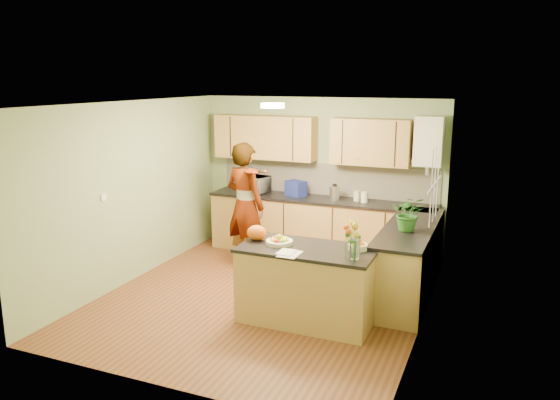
% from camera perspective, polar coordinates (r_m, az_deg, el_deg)
% --- Properties ---
extents(floor, '(4.50, 4.50, 0.00)m').
position_cam_1_polar(floor, '(7.21, -1.67, -10.22)').
color(floor, '#593419').
rests_on(floor, ground).
extents(ceiling, '(4.00, 4.50, 0.02)m').
position_cam_1_polar(ceiling, '(6.64, -1.81, 10.06)').
color(ceiling, silver).
rests_on(ceiling, wall_back).
extents(wall_back, '(4.00, 0.02, 2.50)m').
position_cam_1_polar(wall_back, '(8.87, 4.24, 2.57)').
color(wall_back, '#8FA878').
rests_on(wall_back, floor).
extents(wall_front, '(4.00, 0.02, 2.50)m').
position_cam_1_polar(wall_front, '(4.93, -12.60, -6.01)').
color(wall_front, '#8FA878').
rests_on(wall_front, floor).
extents(wall_left, '(0.02, 4.50, 2.50)m').
position_cam_1_polar(wall_left, '(7.84, -15.20, 0.80)').
color(wall_left, '#8FA878').
rests_on(wall_left, floor).
extents(wall_right, '(0.02, 4.50, 2.50)m').
position_cam_1_polar(wall_right, '(6.29, 15.13, -2.08)').
color(wall_right, '#8FA878').
rests_on(wall_right, floor).
extents(back_counter, '(3.64, 0.62, 0.94)m').
position_cam_1_polar(back_counter, '(8.74, 4.16, -2.83)').
color(back_counter, '#AA8344').
rests_on(back_counter, floor).
extents(right_counter, '(0.62, 2.24, 0.94)m').
position_cam_1_polar(right_counter, '(7.35, 13.35, -6.16)').
color(right_counter, '#AA8344').
rests_on(right_counter, floor).
extents(splashback, '(3.60, 0.02, 0.52)m').
position_cam_1_polar(splashback, '(8.84, 4.82, 2.19)').
color(splashback, silver).
rests_on(splashback, back_counter).
extents(upper_cabinets, '(3.20, 0.34, 0.70)m').
position_cam_1_polar(upper_cabinets, '(8.68, 2.85, 6.37)').
color(upper_cabinets, '#AA8344').
rests_on(upper_cabinets, wall_back).
extents(boiler, '(0.40, 0.30, 0.86)m').
position_cam_1_polar(boiler, '(8.25, 15.29, 5.93)').
color(boiler, white).
rests_on(boiler, wall_back).
extents(window_right, '(0.01, 1.30, 1.05)m').
position_cam_1_polar(window_right, '(6.80, 15.90, 1.58)').
color(window_right, white).
rests_on(window_right, wall_right).
extents(light_switch, '(0.02, 0.09, 0.09)m').
position_cam_1_polar(light_switch, '(7.36, -17.96, 0.27)').
color(light_switch, white).
rests_on(light_switch, wall_left).
extents(ceiling_lamp, '(0.30, 0.30, 0.07)m').
position_cam_1_polar(ceiling_lamp, '(6.92, -0.77, 9.85)').
color(ceiling_lamp, '#FFEABF').
rests_on(ceiling_lamp, ceiling).
extents(peninsula_island, '(1.57, 0.80, 0.90)m').
position_cam_1_polar(peninsula_island, '(6.43, 2.84, -8.79)').
color(peninsula_island, '#AA8344').
rests_on(peninsula_island, floor).
extents(fruit_dish, '(0.32, 0.32, 0.11)m').
position_cam_1_polar(fruit_dish, '(6.39, -0.07, -4.24)').
color(fruit_dish, beige).
rests_on(fruit_dish, peninsula_island).
extents(orange_bowl, '(0.22, 0.22, 0.13)m').
position_cam_1_polar(orange_bowl, '(6.25, 8.13, -4.66)').
color(orange_bowl, beige).
rests_on(orange_bowl, peninsula_island).
extents(flower_vase, '(0.26, 0.26, 0.48)m').
position_cam_1_polar(flower_vase, '(5.86, 7.86, -3.14)').
color(flower_vase, silver).
rests_on(flower_vase, peninsula_island).
extents(orange_bag, '(0.29, 0.27, 0.18)m').
position_cam_1_polar(orange_bag, '(6.54, -2.44, -3.43)').
color(orange_bag, '#E15D12').
rests_on(orange_bag, peninsula_island).
extents(papers, '(0.22, 0.29, 0.01)m').
position_cam_1_polar(papers, '(6.05, 1.03, -5.63)').
color(papers, white).
rests_on(papers, peninsula_island).
extents(violinist, '(0.79, 0.64, 1.89)m').
position_cam_1_polar(violinist, '(8.12, -3.66, -0.58)').
color(violinist, tan).
rests_on(violinist, floor).
extents(violin, '(0.59, 0.51, 0.15)m').
position_cam_1_polar(violin, '(7.72, -3.11, 3.04)').
color(violin, '#4B1104').
rests_on(violin, violinist).
extents(microwave, '(0.56, 0.43, 0.28)m').
position_cam_1_polar(microwave, '(9.05, -2.79, 1.69)').
color(microwave, white).
rests_on(microwave, back_counter).
extents(blue_box, '(0.37, 0.32, 0.24)m').
position_cam_1_polar(blue_box, '(8.77, 1.66, 1.22)').
color(blue_box, navy).
rests_on(blue_box, back_counter).
extents(kettle, '(0.16, 0.16, 0.30)m').
position_cam_1_polar(kettle, '(8.51, 5.72, 0.81)').
color(kettle, silver).
rests_on(kettle, back_counter).
extents(jar_cream, '(0.12, 0.12, 0.16)m').
position_cam_1_polar(jar_cream, '(8.49, 8.04, 0.42)').
color(jar_cream, beige).
rests_on(jar_cream, back_counter).
extents(jar_white, '(0.11, 0.11, 0.16)m').
position_cam_1_polar(jar_white, '(8.41, 8.81, 0.29)').
color(jar_white, white).
rests_on(jar_white, back_counter).
extents(potted_plant, '(0.46, 0.42, 0.45)m').
position_cam_1_polar(potted_plant, '(6.92, 13.30, -1.36)').
color(potted_plant, '#2A6923').
rests_on(potted_plant, right_counter).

